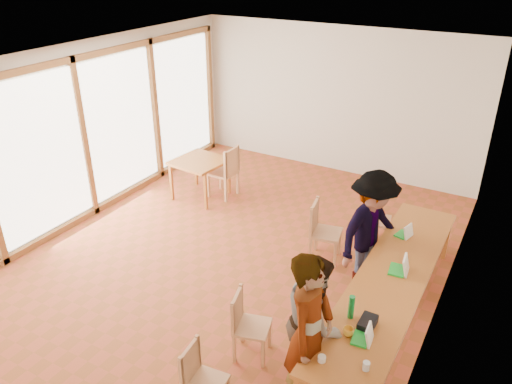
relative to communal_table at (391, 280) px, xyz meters
The scene contains 24 objects.
ground 2.62m from the communal_table, behind, with size 8.00×8.00×0.00m, color #A34427.
wall_back 5.06m from the communal_table, 120.05° to the left, with size 6.00×0.10×3.00m, color beige.
wall_right 0.99m from the communal_table, 32.67° to the left, with size 0.10×8.00×3.00m, color beige.
window_wall 5.53m from the communal_table, behind, with size 0.10×8.00×3.00m, color white.
ceiling 3.42m from the communal_table, behind, with size 6.00×8.00×0.04m, color white.
communal_table is the anchor object (origin of this frame).
side_table 4.54m from the communal_table, 156.43° to the left, with size 0.90×0.90×0.75m.
chair_near 2.59m from the communal_table, 120.62° to the right, with size 0.42×0.42×0.43m.
chair_mid 1.86m from the communal_table, 135.09° to the right, with size 0.49×0.49×0.45m.
chair_far 1.69m from the communal_table, 143.79° to the left, with size 0.52×0.52×0.50m.
chair_empty 2.02m from the communal_table, 113.92° to the left, with size 0.47×0.47×0.46m.
chair_spare 4.24m from the communal_table, 150.94° to the left, with size 0.49×0.49×0.54m.
person_near 1.63m from the communal_table, 104.27° to the right, with size 0.66×0.44×1.82m, color gray.
person_mid 1.34m from the communal_table, 110.86° to the right, with size 0.78×0.61×1.60m, color gray.
person_far 0.89m from the communal_table, 125.24° to the left, with size 1.14×0.65×1.76m, color gray.
laptop_near 1.23m from the communal_table, 86.87° to the right, with size 0.22×0.25×0.19m.
laptop_mid 0.20m from the communal_table, 67.44° to the left, with size 0.26×0.29×0.22m.
laptop_far 1.03m from the communal_table, 96.14° to the left, with size 0.24×0.25×0.18m.
yellow_mug 1.23m from the communal_table, 95.04° to the right, with size 0.12×0.12×0.09m, color yellow.
green_bottle 0.99m from the communal_table, 100.90° to the right, with size 0.07×0.07×0.28m, color #128032.
clear_glass 1.60m from the communal_table, 82.69° to the right, with size 0.07×0.07×0.09m, color silver.
condiment_cup 1.71m from the communal_table, 96.87° to the right, with size 0.08×0.08×0.06m, color white.
pink_phone 1.03m from the communal_table, 89.76° to the right, with size 0.05×0.10×0.01m, color #EC446E.
black_pouch 1.00m from the communal_table, 88.80° to the right, with size 0.16×0.26×0.09m, color black.
Camera 1 is at (3.53, -5.45, 4.38)m, focal length 35.00 mm.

